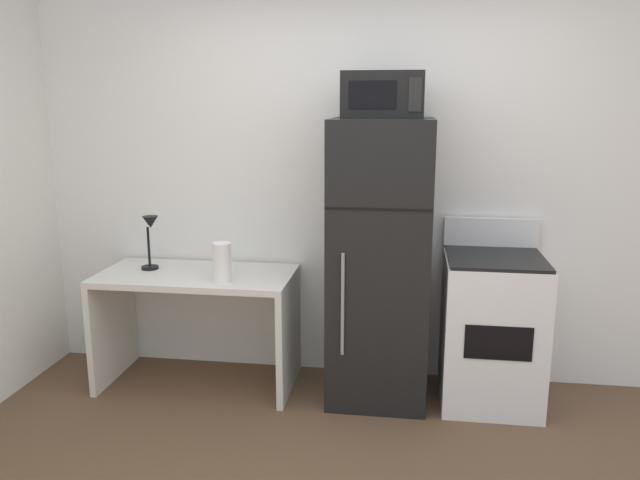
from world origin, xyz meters
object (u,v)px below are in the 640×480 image
Objects in this scene: paper_towel_roll at (222,262)px; refrigerator at (380,262)px; desk at (198,306)px; microwave at (383,95)px; desk_lamp at (150,233)px; oven_range at (491,329)px.

paper_towel_roll is 0.96m from refrigerator.
refrigerator is at bearing 0.30° from desk.
desk_lamp is at bearing 178.10° from microwave.
refrigerator reaches higher than desk.
microwave is (0.00, -0.02, 0.99)m from refrigerator.
paper_towel_roll is 1.37m from microwave.
desk_lamp is 0.77× the size of microwave.
desk_lamp is 1.48m from refrigerator.
refrigerator is (1.47, -0.03, -0.13)m from desk_lamp.
paper_towel_roll is 0.52× the size of microwave.
desk_lamp is (-0.31, 0.03, 0.46)m from desk.
paper_towel_roll is at bearing -170.81° from microwave.
microwave is at bearing -0.74° from desk.
desk is 0.56m from desk_lamp.
desk_lamp is at bearing 159.35° from paper_towel_roll.
paper_towel_roll is (0.22, -0.17, 0.34)m from desk.
oven_range is (1.85, 0.02, -0.06)m from desk.
desk_lamp is at bearing 173.72° from desk.
oven_range is at bearing 0.55° from desk.
oven_range is at bearing -0.43° from desk_lamp.
refrigerator reaches higher than oven_range.
desk is 5.15× the size of paper_towel_roll.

